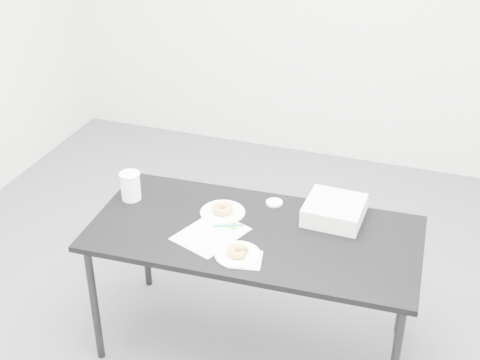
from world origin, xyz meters
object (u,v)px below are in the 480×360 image
(plate_far, at_px, (223,212))
(scorecard, at_px, (211,234))
(donut_near, at_px, (238,251))
(bakery_box, at_px, (334,210))
(coffee_cup, at_px, (131,186))
(donut_far, at_px, (223,209))
(table, at_px, (254,241))
(pen, at_px, (228,226))
(plate_near, at_px, (238,255))

(plate_far, bearing_deg, scorecard, -86.28)
(donut_near, relative_size, bakery_box, 0.36)
(coffee_cup, distance_m, bakery_box, 1.01)
(donut_far, relative_size, bakery_box, 0.38)
(table, height_order, pen, pen)
(scorecard, bearing_deg, plate_near, -13.36)
(plate_near, relative_size, bakery_box, 0.76)
(pen, distance_m, donut_far, 0.13)
(pen, relative_size, donut_near, 1.50)
(bakery_box, bearing_deg, table, -142.99)
(donut_near, distance_m, coffee_cup, 0.72)
(pen, height_order, bakery_box, bakery_box)
(pen, relative_size, plate_near, 0.70)
(donut_near, relative_size, plate_far, 0.44)
(table, distance_m, donut_near, 0.22)
(table, height_order, donut_far, donut_far)
(plate_far, relative_size, donut_far, 2.13)
(scorecard, distance_m, plate_far, 0.19)
(plate_far, height_order, coffee_cup, coffee_cup)
(scorecard, xyz_separation_m, donut_near, (0.17, -0.12, 0.02))
(donut_near, distance_m, donut_far, 0.36)
(coffee_cup, height_order, bakery_box, coffee_cup)
(plate_near, bearing_deg, bakery_box, 52.45)
(bakery_box, bearing_deg, plate_far, -164.38)
(scorecard, distance_m, donut_far, 0.19)
(scorecard, height_order, plate_far, plate_far)
(scorecard, relative_size, plate_near, 1.52)
(donut_near, relative_size, coffee_cup, 0.66)
(bakery_box, bearing_deg, scorecard, -146.14)
(table, bearing_deg, donut_near, -95.09)
(plate_far, relative_size, coffee_cup, 1.50)
(donut_near, bearing_deg, plate_far, 121.17)
(scorecard, distance_m, coffee_cup, 0.52)
(pen, bearing_deg, bakery_box, 5.16)
(plate_far, bearing_deg, coffee_cup, -176.85)
(bakery_box, bearing_deg, donut_near, -125.80)
(table, relative_size, plate_near, 7.68)
(scorecard, bearing_deg, table, 46.48)
(donut_near, xyz_separation_m, coffee_cup, (-0.66, 0.28, 0.05))
(plate_near, relative_size, donut_far, 2.00)
(scorecard, distance_m, donut_near, 0.21)
(plate_near, distance_m, donut_near, 0.02)
(coffee_cup, bearing_deg, donut_near, -22.91)
(plate_near, xyz_separation_m, coffee_cup, (-0.66, 0.28, 0.07))
(plate_far, xyz_separation_m, bakery_box, (0.52, 0.13, 0.04))
(plate_far, bearing_deg, donut_near, -58.83)
(plate_near, bearing_deg, coffee_cup, 157.09)
(donut_far, bearing_deg, plate_far, 0.00)
(donut_near, bearing_deg, table, 87.56)
(donut_far, height_order, bakery_box, bakery_box)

